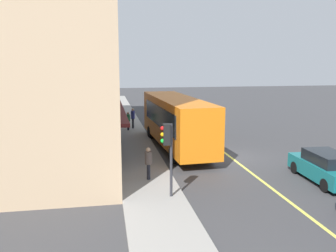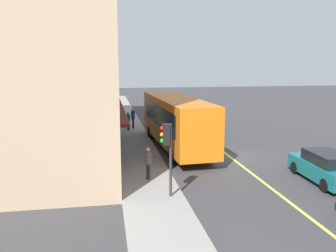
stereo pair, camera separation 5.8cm
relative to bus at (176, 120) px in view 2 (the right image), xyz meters
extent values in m
plane|color=#38383A|center=(-2.85, -2.93, -1.99)|extent=(120.00, 120.00, 0.00)
cube|color=gray|center=(-2.85, 2.78, -1.91)|extent=(80.00, 2.71, 0.15)
cube|color=#D8D14C|center=(-2.85, -2.93, -1.98)|extent=(36.00, 0.16, 0.01)
cube|color=tan|center=(1.14, 9.56, 5.35)|extent=(20.62, 10.85, 14.67)
cube|color=#4C1919|center=(1.14, 3.88, 0.81)|extent=(14.44, 0.70, 0.20)
cube|color=black|center=(1.14, 4.10, -0.49)|extent=(12.37, 0.08, 2.00)
cube|color=orange|center=(-0.04, 0.00, 0.01)|extent=(11.13, 3.18, 3.00)
cube|color=black|center=(5.40, 0.33, 0.37)|extent=(0.25, 2.10, 1.80)
cube|color=black|center=(-0.42, 1.25, 0.37)|extent=(8.79, 0.60, 1.32)
cube|color=black|center=(-0.26, -1.29, 0.37)|extent=(8.79, 0.60, 1.32)
cube|color=#0CF259|center=(5.47, 0.34, 1.26)|extent=(0.20, 1.90, 0.36)
cube|color=#2D2D33|center=(5.50, 0.34, -1.24)|extent=(0.31, 2.41, 0.40)
cylinder|color=black|center=(3.41, 1.34, -1.49)|extent=(1.02, 0.36, 1.00)
cylinder|color=black|center=(3.55, -0.91, -1.49)|extent=(1.02, 0.36, 1.00)
cylinder|color=black|center=(-3.62, 0.91, -1.49)|extent=(1.02, 0.36, 1.00)
cylinder|color=black|center=(-3.48, -1.35, -1.49)|extent=(1.02, 0.36, 1.00)
cylinder|color=#2D2D33|center=(-9.01, 2.02, -0.24)|extent=(0.12, 0.12, 3.20)
cube|color=black|center=(-9.01, 2.22, 0.91)|extent=(0.30, 0.30, 0.90)
sphere|color=red|center=(-9.01, 2.39, 1.18)|extent=(0.18, 0.18, 0.18)
sphere|color=orange|center=(-9.01, 2.39, 0.91)|extent=(0.18, 0.18, 0.18)
sphere|color=green|center=(-9.01, 2.39, 0.64)|extent=(0.18, 0.18, 0.18)
cube|color=#14666B|center=(-8.00, -5.99, -1.39)|extent=(4.35, 1.93, 0.75)
cube|color=black|center=(-8.15, -5.98, -0.74)|extent=(2.45, 1.58, 0.55)
cylinder|color=black|center=(-6.56, -5.21, -1.67)|extent=(0.65, 0.24, 0.64)
cylinder|color=black|center=(-6.61, -6.85, -1.67)|extent=(0.65, 0.24, 0.64)
cylinder|color=black|center=(-9.40, -5.12, -1.67)|extent=(0.65, 0.24, 0.64)
cylinder|color=black|center=(7.27, 2.38, -1.41)|extent=(0.18, 0.18, 0.85)
cylinder|color=#33388C|center=(7.27, 2.38, -0.65)|extent=(0.34, 0.34, 0.67)
sphere|color=tan|center=(7.27, 2.38, -0.20)|extent=(0.24, 0.24, 0.24)
cylinder|color=black|center=(-6.60, 2.71, -1.44)|extent=(0.18, 0.18, 0.78)
cylinder|color=#594C47|center=(-6.60, 2.71, -0.74)|extent=(0.34, 0.34, 0.62)
sphere|color=tan|center=(-6.60, 2.71, -0.32)|extent=(0.22, 0.22, 0.22)
cylinder|color=black|center=(6.48, 2.84, -1.46)|extent=(0.18, 0.18, 0.75)
cylinder|color=#26723F|center=(6.48, 2.84, -0.79)|extent=(0.34, 0.34, 0.59)
sphere|color=tan|center=(6.48, 2.84, -0.39)|extent=(0.21, 0.21, 0.21)
camera|label=1|loc=(-23.53, 4.73, 3.96)|focal=38.25mm
camera|label=2|loc=(-23.54, 4.67, 3.96)|focal=38.25mm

